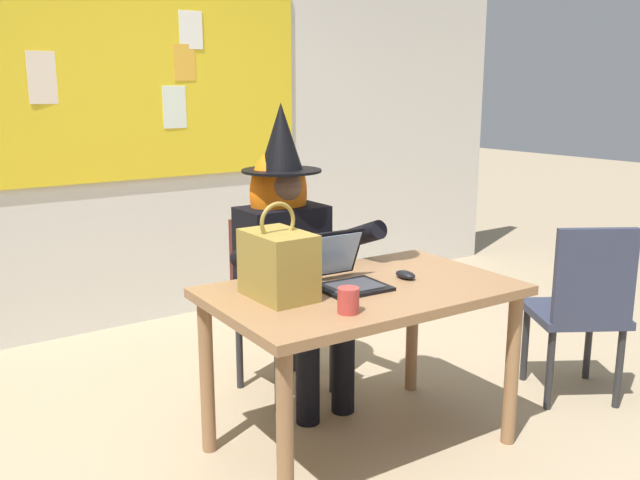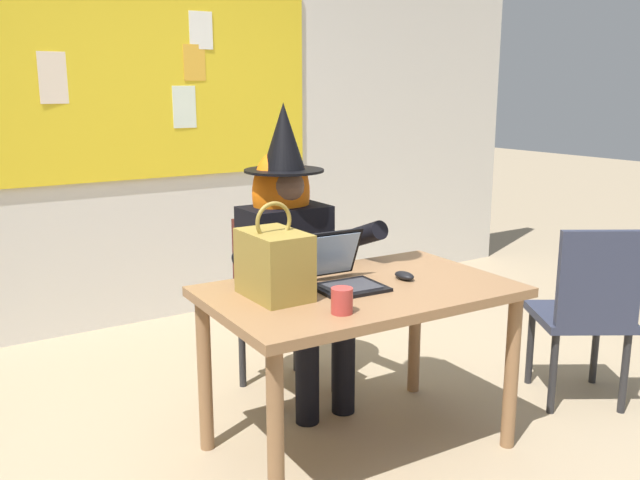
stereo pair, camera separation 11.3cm
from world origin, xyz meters
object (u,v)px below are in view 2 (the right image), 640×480
Objects in this scene: coffee_mug at (342,301)px; chair_at_desk at (278,294)px; person_costumed at (291,243)px; laptop at (342,274)px; computer_mouse at (404,276)px; chair_extra_corner at (587,307)px; handbag at (274,264)px; desk_main at (359,309)px.

chair_at_desk is at bearing 73.55° from coffee_mug.
person_costumed is 15.26× the size of coffee_mug.
computer_mouse is at bearing -10.03° from laptop.
chair_extra_corner is at bearing 52.37° from person_costumed.
coffee_mug is at bearing 120.98° from chair_extra_corner.
coffee_mug is (-0.48, -0.22, 0.03)m from computer_mouse.
laptop is at bearing 165.47° from computer_mouse.
computer_mouse is at bearing 17.29° from person_costumed.
chair_at_desk is 0.75m from laptop.
coffee_mug is at bearing -121.72° from laptop.
coffee_mug is (0.11, -0.31, -0.09)m from handbag.
desk_main is at bearing 109.42° from chair_extra_corner.
chair_at_desk is 9.28× the size of coffee_mug.
laptop is 0.32m from handbag.
laptop is at bearing 107.42° from chair_extra_corner.
chair_extra_corner is at bearing -12.65° from handbag.
desk_main is 1.19m from chair_extra_corner.
person_costumed is 0.68m from handbag.
handbag is at bearing -34.21° from chair_at_desk.
computer_mouse is at bearing -8.53° from handbag.
handbag is at bearing 109.55° from chair_extra_corner.
chair_at_desk is 0.61× the size of person_costumed.
person_costumed is at bearing 84.24° from laptop.
coffee_mug reaches higher than computer_mouse.
desk_main is at bearing 42.70° from coffee_mug.
person_costumed is 4.37× the size of laptop.
chair_extra_corner is at bearing 44.09° from chair_at_desk.
desk_main is at bearing -6.65° from chair_at_desk.
computer_mouse reaches higher than desk_main.
handbag reaches higher than chair_at_desk.
coffee_mug is (-0.25, -0.23, 0.14)m from desk_main.
person_costumed is (0.04, 0.63, 0.15)m from desk_main.
computer_mouse is at bearing 24.77° from coffee_mug.
desk_main is 1.42× the size of chair_extra_corner.
handbag is 0.42× the size of chair_extra_corner.
person_costumed is 13.94× the size of computer_mouse.
handbag reaches higher than laptop.
handbag is at bearing -34.94° from person_costumed.
person_costumed is at bearing 86.12° from desk_main.
handbag reaches higher than coffee_mug.
coffee_mug is at bearing -156.36° from computer_mouse.
person_costumed is at bearing 83.53° from chair_extra_corner.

